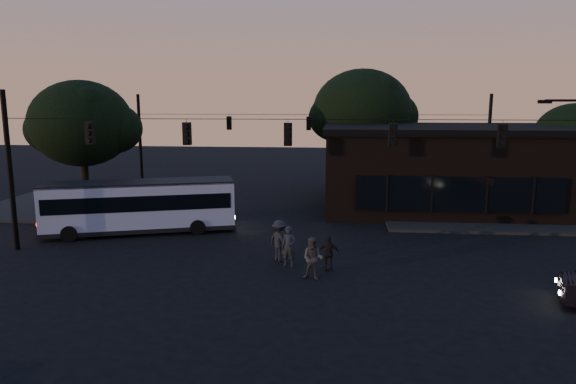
# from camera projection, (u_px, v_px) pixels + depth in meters

# --- Properties ---
(ground) EXTENTS (120.00, 120.00, 0.00)m
(ground) POSITION_uv_depth(u_px,v_px,m) (278.00, 289.00, 19.34)
(ground) COLOR black
(ground) RESTS_ON ground
(sidewalk_far_right) EXTENTS (14.00, 10.00, 0.15)m
(sidewalk_far_right) POSITION_uv_depth(u_px,v_px,m) (495.00, 214.00, 31.91)
(sidewalk_far_right) COLOR black
(sidewalk_far_right) RESTS_ON ground
(sidewalk_far_left) EXTENTS (14.00, 10.00, 0.15)m
(sidewalk_far_left) POSITION_uv_depth(u_px,v_px,m) (95.00, 205.00, 34.37)
(sidewalk_far_left) COLOR black
(sidewalk_far_left) RESTS_ON ground
(building) EXTENTS (15.40, 10.41, 5.40)m
(building) POSITION_uv_depth(u_px,v_px,m) (442.00, 167.00, 33.67)
(building) COLOR black
(building) RESTS_ON ground
(tree_behind) EXTENTS (7.60, 7.60, 9.43)m
(tree_behind) POSITION_uv_depth(u_px,v_px,m) (362.00, 111.00, 39.44)
(tree_behind) COLOR black
(tree_behind) RESTS_ON ground
(tree_right) EXTENTS (5.20, 5.20, 6.86)m
(tree_right) POSITION_uv_depth(u_px,v_px,m) (574.00, 136.00, 34.47)
(tree_right) COLOR black
(tree_right) RESTS_ON ground
(tree_left) EXTENTS (6.40, 6.40, 8.30)m
(tree_left) POSITION_uv_depth(u_px,v_px,m) (82.00, 124.00, 32.43)
(tree_left) COLOR black
(tree_left) RESTS_ON ground
(signal_rig_near) EXTENTS (26.24, 0.30, 7.50)m
(signal_rig_near) POSITION_uv_depth(u_px,v_px,m) (288.00, 160.00, 22.48)
(signal_rig_near) COLOR black
(signal_rig_near) RESTS_ON ground
(signal_rig_far) EXTENTS (26.24, 0.30, 7.50)m
(signal_rig_far) POSITION_uv_depth(u_px,v_px,m) (309.00, 139.00, 38.21)
(signal_rig_far) COLOR black
(signal_rig_far) RESTS_ON ground
(bus) EXTENTS (10.15, 5.19, 2.79)m
(bus) POSITION_uv_depth(u_px,v_px,m) (140.00, 204.00, 27.32)
(bus) COLOR #A1A8CC
(bus) RESTS_ON ground
(pedestrian_a) EXTENTS (0.68, 0.49, 1.73)m
(pedestrian_a) POSITION_uv_depth(u_px,v_px,m) (289.00, 246.00, 21.85)
(pedestrian_a) COLOR #212529
(pedestrian_a) RESTS_ON ground
(pedestrian_b) EXTENTS (0.94, 0.80, 1.71)m
(pedestrian_b) POSITION_uv_depth(u_px,v_px,m) (313.00, 258.00, 20.22)
(pedestrian_b) COLOR #403C3A
(pedestrian_b) RESTS_ON ground
(pedestrian_c) EXTENTS (0.90, 0.39, 1.53)m
(pedestrian_c) POSITION_uv_depth(u_px,v_px,m) (329.00, 253.00, 21.22)
(pedestrian_c) COLOR black
(pedestrian_c) RESTS_ON ground
(pedestrian_d) EXTENTS (1.32, 1.32, 1.84)m
(pedestrian_d) POSITION_uv_depth(u_px,v_px,m) (280.00, 241.00, 22.58)
(pedestrian_d) COLOR black
(pedestrian_d) RESTS_ON ground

